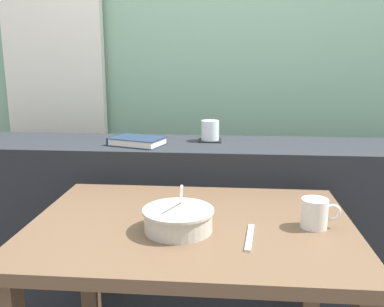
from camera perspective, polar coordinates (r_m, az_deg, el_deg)
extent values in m
cube|color=#84B293|center=(2.47, 4.00, 17.78)|extent=(4.80, 0.08, 2.80)
cube|color=silver|center=(2.56, -18.14, 13.66)|extent=(0.56, 0.06, 2.50)
cube|color=#23262B|center=(1.96, 3.19, -10.48)|extent=(2.80, 0.39, 0.82)
cube|color=brown|center=(1.78, -13.54, -16.00)|extent=(0.06, 0.06, 0.67)
cube|color=brown|center=(1.73, 15.68, -17.04)|extent=(0.06, 0.06, 0.67)
cube|color=brown|center=(1.28, -0.09, -9.87)|extent=(0.95, 0.69, 0.03)
cube|color=black|center=(1.89, 2.43, 1.78)|extent=(0.10, 0.10, 0.00)
cylinder|color=white|center=(1.88, 2.45, 3.14)|extent=(0.08, 0.08, 0.09)
cylinder|color=#BC3D51|center=(1.88, 2.45, 2.83)|extent=(0.07, 0.07, 0.06)
cube|color=#1E2D47|center=(1.82, -7.32, 1.22)|extent=(0.25, 0.20, 0.00)
cube|color=silver|center=(1.82, -7.34, 1.67)|extent=(0.24, 0.19, 0.03)
cube|color=#1E2D47|center=(1.82, -7.35, 2.12)|extent=(0.25, 0.20, 0.00)
cube|color=#1E2D47|center=(1.87, -10.17, 1.91)|extent=(0.05, 0.14, 0.03)
cylinder|color=#BCB7A8|center=(1.21, -1.86, -8.90)|extent=(0.19, 0.19, 0.06)
cylinder|color=#BCB7A8|center=(1.20, -1.87, -7.65)|extent=(0.20, 0.20, 0.01)
cylinder|color=#9E5B33|center=(1.21, -1.86, -9.06)|extent=(0.17, 0.17, 0.05)
cylinder|color=silver|center=(1.21, -1.51, -6.14)|extent=(0.03, 0.13, 0.12)
ellipsoid|color=silver|center=(1.25, -1.39, -7.57)|extent=(0.03, 0.05, 0.01)
cube|color=silver|center=(1.18, 7.75, -11.08)|extent=(0.03, 0.17, 0.01)
cylinder|color=silver|center=(1.27, 16.10, -7.71)|extent=(0.08, 0.08, 0.08)
torus|color=silver|center=(1.28, 18.32, -7.51)|extent=(0.05, 0.01, 0.05)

